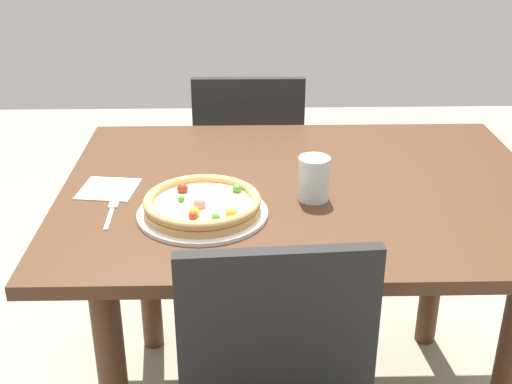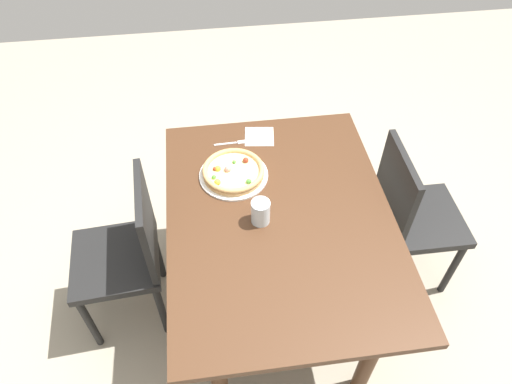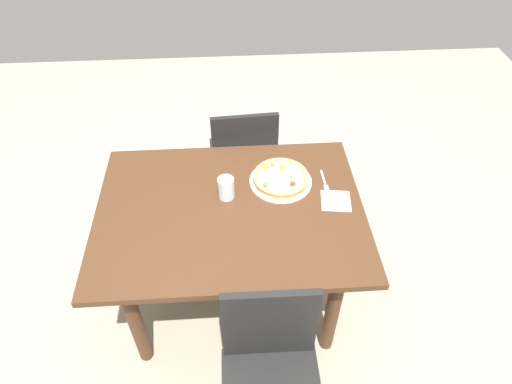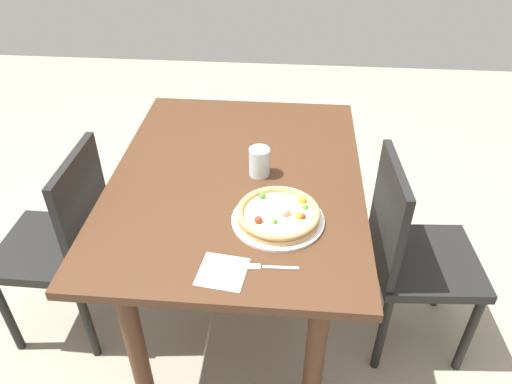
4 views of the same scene
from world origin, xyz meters
TOP-DOWN VIEW (x-y plane):
  - dining_table at (0.00, 0.00)m, footprint 1.27×0.95m
  - chair_far at (-0.14, 0.69)m, footprint 0.40×0.40m
  - plate at (-0.26, -0.17)m, footprint 0.31×0.31m
  - pizza at (-0.26, -0.17)m, footprint 0.28×0.28m
  - fork at (-0.48, -0.15)m, footprint 0.02×0.17m
  - drinking_glass at (0.01, -0.09)m, footprint 0.08×0.08m
  - napkin at (-0.51, -0.02)m, footprint 0.16×0.16m

SIDE VIEW (x-z plane):
  - chair_far at x=-0.14m, z-range 0.05..0.93m
  - dining_table at x=0.00m, z-range 0.26..1.01m
  - napkin at x=-0.51m, z-range 0.75..0.75m
  - fork at x=-0.48m, z-range 0.75..0.76m
  - plate at x=-0.26m, z-range 0.75..0.76m
  - pizza at x=-0.26m, z-range 0.76..0.81m
  - drinking_glass at x=0.01m, z-range 0.75..0.86m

